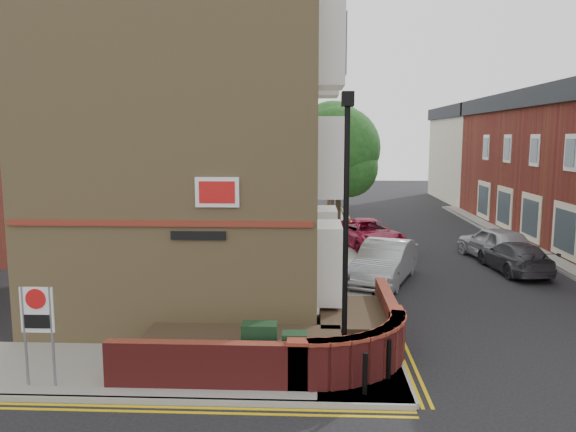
# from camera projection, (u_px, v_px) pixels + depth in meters

# --- Properties ---
(ground) EXTENTS (120.00, 120.00, 0.00)m
(ground) POSITION_uv_depth(u_px,v_px,m) (269.00, 406.00, 11.52)
(ground) COLOR black
(ground) RESTS_ON ground
(pavement_corner) EXTENTS (13.00, 3.00, 0.12)m
(pavement_corner) POSITION_uv_depth(u_px,v_px,m) (125.00, 370.00, 13.15)
(pavement_corner) COLOR gray
(pavement_corner) RESTS_ON ground
(pavement_main) EXTENTS (2.00, 32.00, 0.12)m
(pavement_main) POSITION_uv_depth(u_px,v_px,m) (336.00, 249.00, 27.25)
(pavement_main) COLOR gray
(pavement_main) RESTS_ON ground
(kerb_side) EXTENTS (13.00, 0.15, 0.12)m
(kerb_side) POSITION_uv_depth(u_px,v_px,m) (101.00, 400.00, 11.67)
(kerb_side) COLOR gray
(kerb_side) RESTS_ON ground
(kerb_main_near) EXTENTS (0.15, 32.00, 0.12)m
(kerb_main_near) POSITION_uv_depth(u_px,v_px,m) (356.00, 249.00, 27.20)
(kerb_main_near) COLOR gray
(kerb_main_near) RESTS_ON ground
(kerb_main_far) EXTENTS (0.15, 40.00, 0.12)m
(kerb_main_far) POSITION_uv_depth(u_px,v_px,m) (550.00, 265.00, 23.87)
(kerb_main_far) COLOR gray
(kerb_main_far) RESTS_ON ground
(yellow_lines_side) EXTENTS (13.00, 0.28, 0.01)m
(yellow_lines_side) POSITION_uv_depth(u_px,v_px,m) (97.00, 408.00, 11.43)
(yellow_lines_side) COLOR gold
(yellow_lines_side) RESTS_ON ground
(yellow_lines_main) EXTENTS (0.28, 32.00, 0.01)m
(yellow_lines_main) POSITION_uv_depth(u_px,v_px,m) (362.00, 251.00, 27.20)
(yellow_lines_main) COLOR gold
(yellow_lines_main) RESTS_ON ground
(corner_building) EXTENTS (8.95, 10.40, 13.60)m
(corner_building) POSITION_uv_depth(u_px,v_px,m) (202.00, 114.00, 18.68)
(corner_building) COLOR #9A8052
(corner_building) RESTS_ON ground
(garden_wall) EXTENTS (6.80, 6.00, 1.20)m
(garden_wall) POSITION_uv_depth(u_px,v_px,m) (277.00, 359.00, 13.99)
(garden_wall) COLOR maroon
(garden_wall) RESTS_ON ground
(lamppost) EXTENTS (0.25, 0.50, 6.30)m
(lamppost) POSITION_uv_depth(u_px,v_px,m) (346.00, 236.00, 12.16)
(lamppost) COLOR black
(lamppost) RESTS_ON pavement_corner
(utility_cabinet_large) EXTENTS (0.80, 0.45, 1.20)m
(utility_cabinet_large) POSITION_uv_depth(u_px,v_px,m) (260.00, 349.00, 12.72)
(utility_cabinet_large) COLOR #163219
(utility_cabinet_large) RESTS_ON pavement_corner
(utility_cabinet_small) EXTENTS (0.55, 0.40, 1.10)m
(utility_cabinet_small) POSITION_uv_depth(u_px,v_px,m) (295.00, 357.00, 12.39)
(utility_cabinet_small) COLOR #163219
(utility_cabinet_small) RESTS_ON pavement_corner
(bollard_near) EXTENTS (0.11, 0.11, 0.90)m
(bollard_near) POSITION_uv_depth(u_px,v_px,m) (365.00, 374.00, 11.75)
(bollard_near) COLOR black
(bollard_near) RESTS_ON pavement_corner
(bollard_far) EXTENTS (0.11, 0.11, 0.90)m
(bollard_far) POSITION_uv_depth(u_px,v_px,m) (389.00, 359.00, 12.51)
(bollard_far) COLOR black
(bollard_far) RESTS_ON pavement_corner
(zone_sign) EXTENTS (0.72, 0.07, 2.20)m
(zone_sign) POSITION_uv_depth(u_px,v_px,m) (37.00, 318.00, 12.01)
(zone_sign) COLOR slate
(zone_sign) RESTS_ON pavement_corner
(far_terrace_cream) EXTENTS (5.40, 12.40, 8.00)m
(far_terrace_cream) POSITION_uv_depth(u_px,v_px,m) (473.00, 153.00, 47.88)
(far_terrace_cream) COLOR beige
(far_terrace_cream) RESTS_ON ground
(tree_near) EXTENTS (3.64, 3.65, 6.70)m
(tree_near) POSITION_uv_depth(u_px,v_px,m) (339.00, 155.00, 24.66)
(tree_near) COLOR #382B1E
(tree_near) RESTS_ON pavement_main
(tree_mid) EXTENTS (4.03, 4.03, 7.42)m
(tree_mid) POSITION_uv_depth(u_px,v_px,m) (333.00, 142.00, 32.50)
(tree_mid) COLOR #382B1E
(tree_mid) RESTS_ON pavement_main
(tree_far) EXTENTS (3.81, 3.81, 7.00)m
(tree_far) POSITION_uv_depth(u_px,v_px,m) (329.00, 144.00, 40.45)
(tree_far) COLOR #382B1E
(tree_far) RESTS_ON pavement_main
(traffic_light_assembly) EXTENTS (0.20, 0.16, 4.20)m
(traffic_light_assembly) POSITION_uv_depth(u_px,v_px,m) (337.00, 179.00, 35.75)
(traffic_light_assembly) COLOR black
(traffic_light_assembly) RESTS_ON pavement_main
(silver_car_near) EXTENTS (3.21, 5.03, 1.57)m
(silver_car_near) POSITION_uv_depth(u_px,v_px,m) (384.00, 262.00, 21.23)
(silver_car_near) COLOR #9A9DA1
(silver_car_near) RESTS_ON ground
(red_car_main) EXTENTS (3.87, 5.60, 1.42)m
(red_car_main) POSITION_uv_depth(u_px,v_px,m) (368.00, 234.00, 27.79)
(red_car_main) COLOR maroon
(red_car_main) RESTS_ON ground
(grey_car_far) EXTENTS (2.15, 4.48, 1.26)m
(grey_car_far) POSITION_uv_depth(u_px,v_px,m) (515.00, 257.00, 22.83)
(grey_car_far) COLOR #36343A
(grey_car_far) RESTS_ON ground
(silver_car_far) EXTENTS (2.72, 4.89, 1.57)m
(silver_car_far) POSITION_uv_depth(u_px,v_px,m) (497.00, 244.00, 24.85)
(silver_car_far) COLOR #A6A7AE
(silver_car_far) RESTS_ON ground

